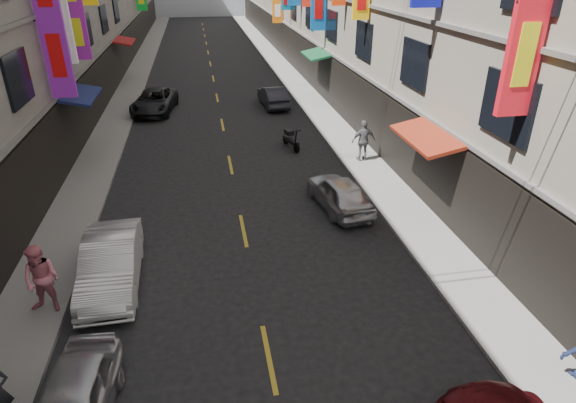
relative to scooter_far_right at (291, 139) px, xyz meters
name	(u,v)px	position (x,y,z in m)	size (l,w,h in m)	color
sidewalk_left	(134,81)	(-9.09, 16.35, -0.38)	(2.00, 90.00, 0.12)	slate
sidewalk_right	(289,75)	(2.91, 16.35, -0.38)	(2.00, 90.00, 0.12)	slate
street_awnings	(196,89)	(-4.35, 0.35, 2.56)	(13.99, 35.20, 0.41)	#144E1E
lane_markings	(215,87)	(-3.09, 13.35, -0.44)	(0.12, 80.20, 0.01)	gold
scooter_far_right	(291,139)	(0.00, 0.00, 0.00)	(0.67, 1.78, 1.14)	black
car_left_mid	(111,263)	(-7.02, -9.99, 0.25)	(1.46, 4.18, 1.38)	silver
car_left_far	(155,101)	(-6.93, 7.65, 0.22)	(2.19, 4.76, 1.32)	black
car_right_mid	(339,193)	(0.57, -6.61, 0.18)	(1.47, 3.66, 1.25)	silver
car_right_far	(273,96)	(0.31, 7.57, 0.19)	(1.34, 3.84, 1.27)	#282830
pedestrian_lfar	(42,280)	(-8.49, -11.05, 0.63)	(0.93, 0.64, 1.91)	#D87283
pedestrian_rfar	(363,141)	(2.85, -2.45, 0.61)	(1.09, 0.62, 1.87)	#5D5D60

